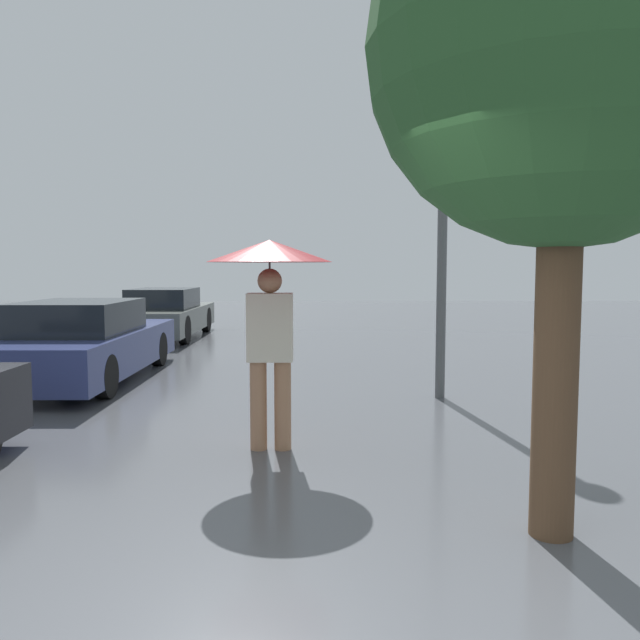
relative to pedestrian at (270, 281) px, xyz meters
name	(u,v)px	position (x,y,z in m)	size (l,w,h in m)	color
pedestrian	(270,281)	(0.00, 0.00, 0.00)	(1.18, 1.18, 1.99)	#9E7051
parked_car_middle	(84,343)	(-3.15, 3.69, -1.03)	(1.74, 4.53, 1.24)	navy
parked_car_farthest	(166,314)	(-3.30, 9.61, -1.03)	(1.66, 4.53, 1.23)	#4C514C
tree	(566,51)	(1.96, -1.94, 1.44)	(2.46, 2.46, 4.31)	brown
street_lamp	(443,199)	(2.09, 2.35, 1.02)	(0.34, 0.34, 3.95)	#515456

